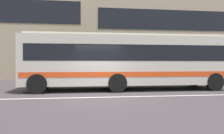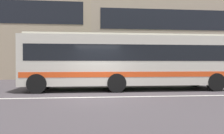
# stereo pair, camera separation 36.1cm
# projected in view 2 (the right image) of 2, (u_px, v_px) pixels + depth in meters

# --- Properties ---
(ground_plane) EXTENTS (160.00, 160.00, 0.00)m
(ground_plane) POSITION_uv_depth(u_px,v_px,m) (99.00, 97.00, 9.20)
(ground_plane) COLOR #423C40
(lane_centre_line) EXTENTS (60.00, 0.16, 0.01)m
(lane_centre_line) POSITION_uv_depth(u_px,v_px,m) (99.00, 97.00, 9.20)
(lane_centre_line) COLOR silver
(lane_centre_line) RESTS_ON ground_plane
(hedge_row_far) EXTENTS (14.95, 1.10, 1.14)m
(hedge_row_far) POSITION_uv_depth(u_px,v_px,m) (144.00, 76.00, 16.15)
(hedge_row_far) COLOR #246321
(hedge_row_far) RESTS_ON ground_plane
(apartment_block_left) EXTENTS (19.74, 10.70, 11.30)m
(apartment_block_left) POSITION_uv_depth(u_px,v_px,m) (10.00, 30.00, 24.72)
(apartment_block_left) COLOR tan
(apartment_block_left) RESTS_ON ground_plane
(apartment_block_right) EXTENTS (23.05, 10.70, 10.53)m
(apartment_block_right) POSITION_uv_depth(u_px,v_px,m) (180.00, 35.00, 26.71)
(apartment_block_right) COLOR tan
(apartment_block_right) RESTS_ON ground_plane
(transit_bus) EXTENTS (11.62, 2.64, 3.16)m
(transit_bus) POSITION_uv_depth(u_px,v_px,m) (126.00, 60.00, 11.95)
(transit_bus) COLOR beige
(transit_bus) RESTS_ON ground_plane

